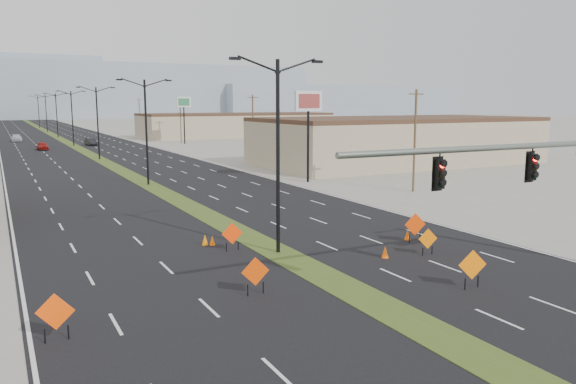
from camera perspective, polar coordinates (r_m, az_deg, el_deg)
name	(u,v)px	position (r m, az deg, el deg)	size (l,w,h in m)	color
ground	(436,335)	(20.36, 14.77, -13.89)	(600.00, 600.00, 0.00)	gray
road_surface	(71,145)	(114.70, -21.16, 4.51)	(25.00, 400.00, 0.02)	black
median_strip	(71,145)	(114.70, -21.16, 4.51)	(2.00, 400.00, 0.04)	#364E1C
building_se_near	(397,142)	(75.29, 11.02, 5.00)	(36.00, 18.00, 5.50)	tan
building_se_far	(236,126)	(133.86, -5.28, 6.71)	(44.00, 16.00, 5.00)	tan
mesa_center	(103,91)	(318.19, -18.29, 9.69)	(220.00, 50.00, 28.00)	#8696A6
mesa_east	(336,101)	(359.77, 4.89, 9.18)	(160.00, 50.00, 18.00)	#8696A6
signal_mast	(561,175)	(26.73, 25.96, 1.59)	(16.30, 0.60, 8.00)	slate
streetlight_0	(278,150)	(28.85, -1.03, 4.24)	(5.15, 0.24, 10.02)	black
streetlight_1	(146,129)	(55.28, -14.21, 6.26)	(5.15, 0.24, 10.02)	black
streetlight_2	(98,121)	(82.75, -18.78, 6.89)	(5.15, 0.24, 10.02)	black
streetlight_3	(72,116)	(110.49, -21.08, 7.18)	(5.15, 0.24, 10.02)	black
streetlight_4	(57,114)	(138.33, -22.45, 7.36)	(5.15, 0.24, 10.02)	black
streetlight_5	(46,112)	(166.23, -23.36, 7.47)	(5.15, 0.24, 10.02)	black
streetlight_6	(39,111)	(194.15, -24.01, 7.55)	(5.15, 0.24, 10.02)	black
utility_pole_0	(415,139)	(50.87, 12.76, 5.26)	(1.60, 0.20, 9.00)	#4C3823
utility_pole_1	(253,125)	(80.76, -3.59, 6.78)	(1.60, 0.20, 9.00)	#4C3823
utility_pole_2	(181,119)	(113.61, -10.86, 7.28)	(1.60, 0.20, 9.00)	#4C3823
utility_pole_3	(140,116)	(147.45, -14.84, 7.51)	(1.60, 0.20, 9.00)	#4C3823
car_left	(42,146)	(103.43, -23.69, 4.31)	(1.60, 3.98, 1.36)	maroon
car_mid	(91,142)	(110.93, -19.40, 4.82)	(1.42, 4.06, 1.34)	black
car_far	(17,138)	(128.51, -25.86, 4.95)	(1.96, 4.83, 1.40)	#B7BBC1
construction_sign_0	(55,313)	(20.38, -22.57, -11.32)	(1.22, 0.36, 1.67)	#FF4605
construction_sign_1	(255,273)	(23.27, -3.33, -8.20)	(1.20, 0.16, 1.60)	#E03F04
construction_sign_2	(232,235)	(30.08, -5.69, -4.32)	(1.16, 0.09, 1.54)	#FF3905
construction_sign_3	(428,240)	(30.03, 14.02, -4.73)	(1.05, 0.28, 1.42)	orange
construction_sign_4	(472,266)	(25.18, 18.23, -7.16)	(1.24, 0.40, 1.70)	orange
construction_sign_5	(415,225)	(32.44, 12.79, -3.33)	(1.26, 0.32, 1.71)	#E53B04
cone_0	(205,240)	(31.64, -8.44, -4.82)	(0.37, 0.37, 0.61)	orange
cone_1	(385,252)	(29.16, 9.84, -6.04)	(0.37, 0.37, 0.62)	#FF5A05
cone_2	(407,235)	(33.15, 12.04, -4.28)	(0.37, 0.37, 0.62)	#D54E04
cone_3	(212,241)	(31.54, -7.70, -4.91)	(0.33, 0.33, 0.55)	#EC5804
pole_sign_east_near	(308,108)	(55.75, 2.08, 8.50)	(2.94, 0.43, 9.00)	black
pole_sign_east_far	(184,106)	(110.57, -10.55, 8.61)	(2.95, 0.81, 9.00)	black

